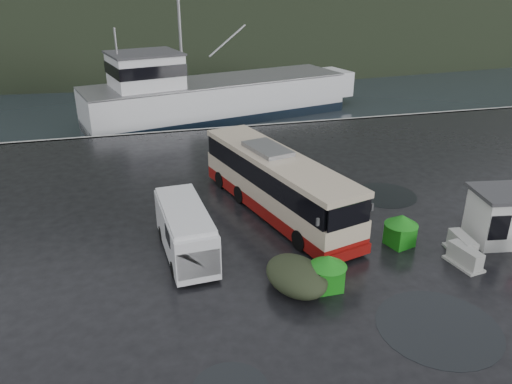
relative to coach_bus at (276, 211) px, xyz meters
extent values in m
plane|color=black|center=(-1.15, -4.62, 0.00)|extent=(160.00, 160.00, 0.00)
cube|color=black|center=(-1.15, 105.38, 0.00)|extent=(300.00, 180.00, 0.02)
cube|color=#999993|center=(-1.15, 15.38, 0.00)|extent=(160.00, 0.60, 1.50)
cylinder|color=black|center=(2.89, -10.08, 0.01)|extent=(4.28, 4.28, 0.01)
cylinder|color=black|center=(6.35, 0.52, 0.01)|extent=(3.48, 3.48, 0.01)
camera|label=1|loc=(-6.60, -21.97, 11.24)|focal=35.00mm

